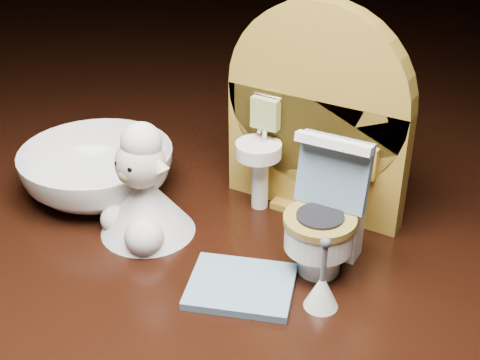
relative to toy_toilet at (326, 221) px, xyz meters
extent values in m
cube|color=black|center=(-0.04, -0.01, -0.08)|extent=(2.50, 2.50, 0.10)
cube|color=#A57D29|center=(-0.04, 0.06, 0.01)|extent=(0.13, 0.02, 0.09)
cylinder|color=#A57D29|center=(-0.04, 0.06, 0.05)|extent=(0.13, 0.02, 0.13)
cube|color=#A57D29|center=(-0.04, 0.06, -0.03)|extent=(0.05, 0.04, 0.01)
cylinder|color=white|center=(-0.07, 0.04, -0.01)|extent=(0.01, 0.01, 0.04)
cylinder|color=white|center=(-0.07, 0.04, 0.01)|extent=(0.03, 0.03, 0.01)
cylinder|color=silver|center=(-0.07, 0.05, 0.02)|extent=(0.00, 0.00, 0.01)
cube|color=#95AB5D|center=(-0.07, 0.05, 0.04)|extent=(0.02, 0.01, 0.02)
cube|color=#A57D29|center=(0.00, 0.05, 0.02)|extent=(0.02, 0.01, 0.02)
cylinder|color=#D6C188|center=(0.00, 0.04, 0.01)|extent=(0.02, 0.02, 0.02)
cylinder|color=white|center=(0.00, -0.01, -0.02)|extent=(0.03, 0.03, 0.02)
cylinder|color=white|center=(0.00, -0.01, 0.00)|extent=(0.04, 0.04, 0.02)
cylinder|color=olive|center=(0.00, -0.01, 0.01)|extent=(0.04, 0.04, 0.00)
cube|color=white|center=(0.00, 0.01, -0.01)|extent=(0.04, 0.02, 0.05)
cube|color=#6686A1|center=(0.00, 0.01, 0.03)|extent=(0.04, 0.02, 0.04)
cube|color=white|center=(0.00, 0.00, 0.05)|extent=(0.05, 0.01, 0.01)
cylinder|color=#96B41E|center=(0.01, 0.02, 0.03)|extent=(0.01, 0.01, 0.01)
cube|color=#6686A1|center=(-0.03, -0.05, -0.03)|extent=(0.08, 0.07, 0.00)
cone|color=white|center=(0.02, -0.04, -0.02)|extent=(0.02, 0.02, 0.02)
cylinder|color=#59595B|center=(0.02, -0.04, 0.00)|extent=(0.00, 0.00, 0.03)
sphere|color=#59595B|center=(0.02, -0.04, 0.01)|extent=(0.01, 0.01, 0.01)
cone|color=silver|center=(-0.12, -0.03, -0.01)|extent=(0.06, 0.06, 0.04)
sphere|color=silver|center=(-0.11, -0.05, -0.02)|extent=(0.03, 0.03, 0.03)
sphere|color=silver|center=(-0.14, -0.04, -0.02)|extent=(0.02, 0.02, 0.02)
sphere|color=beige|center=(-0.12, -0.03, 0.02)|extent=(0.03, 0.03, 0.03)
sphere|color=#997C55|center=(-0.12, -0.04, 0.02)|extent=(0.01, 0.01, 0.01)
sphere|color=silver|center=(-0.12, -0.03, 0.04)|extent=(0.03, 0.03, 0.03)
cone|color=beige|center=(-0.13, -0.02, 0.03)|extent=(0.02, 0.01, 0.02)
cone|color=beige|center=(-0.10, -0.03, 0.03)|extent=(0.02, 0.01, 0.02)
sphere|color=black|center=(-0.13, -0.04, 0.02)|extent=(0.00, 0.00, 0.00)
sphere|color=black|center=(-0.12, -0.04, 0.02)|extent=(0.00, 0.00, 0.00)
imported|color=white|center=(-0.18, 0.00, -0.01)|extent=(0.15, 0.15, 0.04)
camera|label=1|loc=(0.13, -0.32, 0.23)|focal=50.00mm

